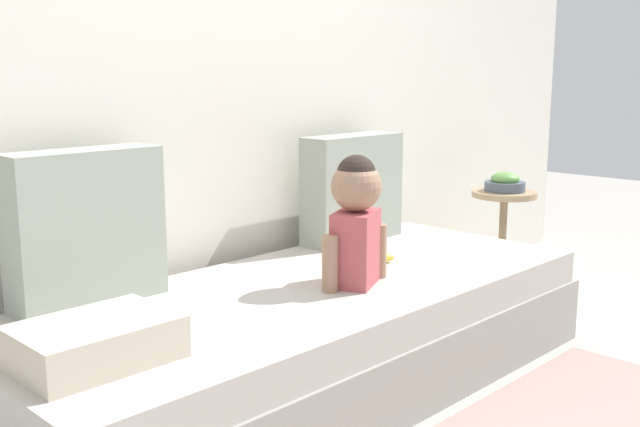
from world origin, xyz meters
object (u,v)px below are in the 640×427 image
(throw_pillow_left, at_px, (86,228))
(banana, at_px, (374,258))
(folded_blanket, at_px, (96,342))
(throw_pillow_right, at_px, (352,188))
(fruit_bowl, at_px, (505,183))
(couch, at_px, (307,337))
(toddler, at_px, (356,216))
(side_table, at_px, (503,215))

(throw_pillow_left, relative_size, banana, 2.96)
(folded_blanket, bearing_deg, throw_pillow_right, 17.49)
(banana, bearing_deg, fruit_bowl, 6.29)
(throw_pillow_left, bearing_deg, couch, -29.63)
(toddler, bearing_deg, throw_pillow_left, 148.27)
(fruit_bowl, bearing_deg, side_table, 180.00)
(throw_pillow_left, distance_m, toddler, 0.91)
(throw_pillow_left, relative_size, side_table, 0.96)
(couch, relative_size, folded_blanket, 5.82)
(couch, distance_m, throw_pillow_left, 0.86)
(side_table, bearing_deg, toddler, -169.40)
(throw_pillow_left, distance_m, folded_blanket, 0.57)
(throw_pillow_left, relative_size, folded_blanket, 1.26)
(couch, bearing_deg, throw_pillow_right, 29.63)
(couch, bearing_deg, side_table, 5.73)
(throw_pillow_right, distance_m, banana, 0.47)
(throw_pillow_right, relative_size, folded_blanket, 1.26)
(throw_pillow_right, height_order, banana, throw_pillow_right)
(throw_pillow_left, distance_m, side_table, 2.25)
(banana, relative_size, fruit_bowl, 0.82)
(throw_pillow_left, bearing_deg, folded_blanket, -116.93)
(side_table, distance_m, fruit_bowl, 0.17)
(throw_pillow_left, height_order, banana, throw_pillow_left)
(throw_pillow_left, relative_size, toddler, 1.09)
(toddler, bearing_deg, banana, 28.00)
(throw_pillow_right, bearing_deg, fruit_bowl, -12.29)
(banana, distance_m, side_table, 1.19)
(toddler, xyz_separation_m, banana, (0.26, 0.14, -0.23))
(toddler, distance_m, fruit_bowl, 1.48)
(throw_pillow_left, xyz_separation_m, fruit_bowl, (2.22, -0.21, -0.07))
(side_table, bearing_deg, banana, -173.71)
(folded_blanket, distance_m, side_table, 2.48)
(banana, bearing_deg, side_table, 6.29)
(folded_blanket, bearing_deg, couch, 7.48)
(side_table, bearing_deg, couch, -174.27)
(folded_blanket, bearing_deg, fruit_bowl, 6.36)
(side_table, height_order, fruit_bowl, fruit_bowl)
(toddler, bearing_deg, throw_pillow_right, 43.12)
(couch, height_order, banana, banana)
(folded_blanket, relative_size, fruit_bowl, 1.94)
(couch, height_order, toddler, toddler)
(banana, xyz_separation_m, side_table, (1.19, 0.13, -0.01))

